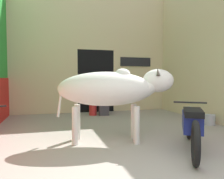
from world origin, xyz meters
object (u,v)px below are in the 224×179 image
shopkeeper_seated (103,95)px  bucket (210,120)px  motorcycle_near (192,124)px  cow (113,89)px  plastic_stool (93,108)px

shopkeeper_seated → bucket: bearing=-44.7°
motorcycle_near → bucket: motorcycle_near is taller
cow → shopkeeper_seated: bearing=80.0°
shopkeeper_seated → cow: bearing=-100.0°
cow → plastic_stool: cow is taller
cow → shopkeeper_seated: size_ratio=1.82×
motorcycle_near → plastic_stool: size_ratio=4.10×
bucket → cow: bearing=-165.4°
cow → bucket: cow is taller
motorcycle_near → plastic_stool: 3.86m
motorcycle_near → shopkeeper_seated: shopkeeper_seated is taller
motorcycle_near → plastic_stool: (-0.90, 3.74, -0.19)m
cow → shopkeeper_seated: (0.51, 2.90, -0.35)m
shopkeeper_seated → bucket: 3.15m
motorcycle_near → shopkeeper_seated: (-0.58, 3.72, 0.20)m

